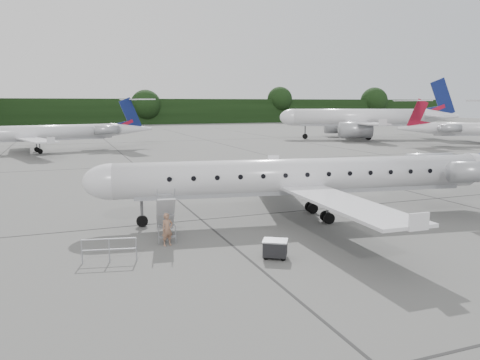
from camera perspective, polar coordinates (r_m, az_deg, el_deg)
name	(u,v)px	position (r m, az deg, el deg)	size (l,w,h in m)	color
ground	(350,228)	(25.62, 13.22, -5.76)	(320.00, 320.00, 0.00)	slate
treeline	(110,112)	(151.11, -15.58, 8.02)	(260.00, 4.00, 8.00)	black
main_regional_jet	(304,159)	(26.71, 7.85, 2.60)	(27.05, 19.47, 6.94)	silver
airstair	(166,216)	(23.37, -9.06, -4.33)	(0.85, 2.52, 2.17)	silver
passenger	(167,229)	(22.08, -8.85, -5.98)	(0.56, 0.37, 1.54)	#8B624C
safety_railing	(109,251)	(20.41, -15.65, -8.29)	(2.20, 0.08, 1.00)	#95989D
baggage_cart	(275,248)	(20.24, 4.31, -8.32)	(0.99, 0.80, 0.86)	black
bg_narrowbody	(358,109)	(90.09, 14.19, 8.40)	(30.87, 22.22, 11.08)	silver
bg_regional_left	(28,126)	(68.16, -24.40, 6.07)	(27.95, 20.12, 7.33)	silver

